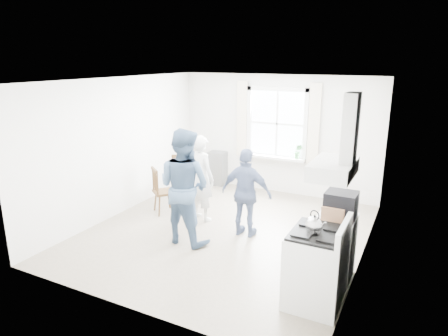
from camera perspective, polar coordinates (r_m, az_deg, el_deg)
room_shell at (r=6.63m, az=0.30°, el=1.17°), size 4.62×5.12×2.64m
window_assembly at (r=8.80m, az=7.50°, el=5.71°), size 1.88×0.24×1.70m
range_hood at (r=4.58m, az=16.09°, el=1.76°), size 0.45×0.76×0.94m
shelf_unit at (r=9.48m, az=-0.95°, el=-0.03°), size 0.40×0.30×0.80m
gas_stove at (r=5.12m, az=13.07°, el=-13.60°), size 0.68×0.76×1.12m
kettle at (r=4.84m, az=12.75°, el=-7.96°), size 0.20×0.20×0.28m
low_cabinet at (r=5.74m, az=15.49°, el=-10.84°), size 0.50×0.55×0.90m
stereo_stack at (r=5.47m, az=16.35°, el=-5.09°), size 0.40×0.36×0.35m
cardboard_box at (r=5.40m, az=15.47°, el=-6.22°), size 0.31×0.23×0.19m
windsor_chair_a at (r=8.34m, az=-5.87°, el=-0.63°), size 0.56×0.55×1.04m
windsor_chair_b at (r=7.78m, az=-9.33°, el=-2.50°), size 0.54×0.54×0.92m
person_left at (r=7.33m, az=-3.28°, el=-1.45°), size 0.73×0.73×1.61m
person_mid at (r=6.44m, az=-5.72°, el=-2.64°), size 1.00×1.00×1.89m
person_right at (r=6.68m, az=3.22°, el=-3.60°), size 0.90×0.90×1.51m
potted_plant at (r=8.65m, az=10.53°, el=2.34°), size 0.18×0.18×0.32m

